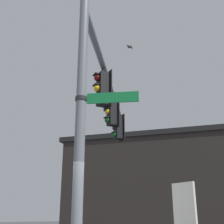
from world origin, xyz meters
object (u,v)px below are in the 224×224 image
object	(u,v)px
traffic_light_nearest_pole	(102,89)
traffic_light_mid_outer	(118,127)
traffic_light_mid_inner	(112,112)
bird_flying	(130,47)
historical_marker	(186,224)
street_name_sign	(100,98)

from	to	relation	value
traffic_light_nearest_pole	traffic_light_mid_outer	xyz separation A→B (m)	(3.67, -2.47, 0.00)
traffic_light_mid_inner	bird_flying	size ratio (longest dim) A/B	4.07
bird_flying	traffic_light_mid_inner	bearing A→B (deg)	105.41
traffic_light_nearest_pole	traffic_light_mid_inner	world-z (taller)	same
traffic_light_mid_outer	historical_marker	size ratio (longest dim) A/B	0.62
street_name_sign	traffic_light_nearest_pole	bearing A→B (deg)	-25.49
bird_flying	traffic_light_nearest_pole	bearing A→B (deg)	133.15
traffic_light_mid_inner	traffic_light_nearest_pole	bearing A→B (deg)	146.04
traffic_light_nearest_pole	bird_flying	size ratio (longest dim) A/B	4.07
bird_flying	historical_marker	xyz separation A→B (m)	(-5.23, 2.01, -6.99)
street_name_sign	traffic_light_mid_outer	bearing A→B (deg)	-30.71
traffic_light_mid_inner	bird_flying	xyz separation A→B (m)	(0.28, -1.02, 3.24)
bird_flying	historical_marker	distance (m)	8.96
traffic_light_mid_inner	historical_marker	size ratio (longest dim) A/B	0.62
historical_marker	bird_flying	bearing A→B (deg)	-21.03
traffic_light_nearest_pole	street_name_sign	bearing A→B (deg)	154.51
traffic_light_mid_outer	traffic_light_nearest_pole	bearing A→B (deg)	146.04
traffic_light_mid_outer	historical_marker	bearing A→B (deg)	161.84
traffic_light_nearest_pole	bird_flying	distance (m)	4.48
traffic_light_mid_inner	bird_flying	bearing A→B (deg)	-74.59
traffic_light_mid_inner	street_name_sign	size ratio (longest dim) A/B	1.19
historical_marker	street_name_sign	bearing A→B (deg)	66.59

